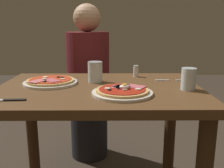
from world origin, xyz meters
TOP-DOWN VIEW (x-y plane):
  - dining_table at (0.00, 0.00)m, footprint 1.00×0.70m
  - pizza_foreground at (0.11, -0.14)m, footprint 0.27×0.27m
  - pizza_across_left at (-0.25, 0.07)m, footprint 0.28×0.28m
  - water_glass_near at (-0.02, 0.11)m, footprint 0.08×0.08m
  - water_glass_far at (0.42, -0.06)m, footprint 0.07×0.07m
  - fork at (0.37, 0.14)m, footprint 0.16×0.02m
  - knife at (-0.37, -0.23)m, footprint 0.20×0.03m
  - salt_shaker at (0.21, 0.25)m, footprint 0.03×0.03m
  - diner_person at (-0.11, 0.67)m, footprint 0.32×0.32m

SIDE VIEW (x-z plane):
  - diner_person at x=-0.11m, z-range -0.03..1.15m
  - dining_table at x=0.00m, z-range 0.23..0.96m
  - fork at x=0.37m, z-range 0.73..0.74m
  - knife at x=-0.37m, z-range 0.73..0.74m
  - pizza_across_left at x=-0.25m, z-range 0.73..0.76m
  - pizza_foreground at x=0.11m, z-range 0.72..0.77m
  - salt_shaker at x=0.21m, z-range 0.73..0.80m
  - water_glass_far at x=0.42m, z-range 0.73..0.83m
  - water_glass_near at x=-0.02m, z-range 0.73..0.83m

